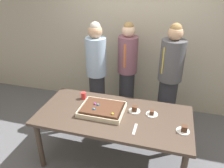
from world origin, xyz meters
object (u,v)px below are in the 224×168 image
(party_table, at_px, (114,120))
(person_serving_front, at_px, (169,79))
(plated_slice_far_left, at_px, (134,110))
(sheet_cake, at_px, (102,109))
(cake_server_utensil, at_px, (135,129))
(person_green_shirt_behind, at_px, (97,72))
(person_striped_tie_right, at_px, (127,70))
(plated_slice_near_right, at_px, (152,114))
(drink_cup_nearest, at_px, (84,96))
(plated_slice_near_left, at_px, (184,130))

(party_table, bearing_deg, person_serving_front, 55.71)
(party_table, xyz_separation_m, plated_slice_far_left, (0.24, 0.14, 0.11))
(sheet_cake, xyz_separation_m, cake_server_utensil, (0.47, -0.24, -0.03))
(sheet_cake, relative_size, person_green_shirt_behind, 0.33)
(cake_server_utensil, relative_size, person_striped_tie_right, 0.12)
(sheet_cake, bearing_deg, plated_slice_near_right, 9.32)
(party_table, height_order, sheet_cake, sheet_cake)
(party_table, height_order, person_serving_front, person_serving_front)
(person_striped_tie_right, bearing_deg, sheet_cake, -0.00)
(person_striped_tie_right, bearing_deg, person_green_shirt_behind, -53.00)
(person_striped_tie_right, bearing_deg, plated_slice_near_right, 32.17)
(plated_slice_near_right, distance_m, drink_cup_nearest, 0.99)
(cake_server_utensil, xyz_separation_m, person_serving_front, (0.32, 1.14, 0.15))
(plated_slice_far_left, xyz_separation_m, person_green_shirt_behind, (-0.76, 0.72, 0.13))
(party_table, xyz_separation_m, plated_slice_near_left, (0.85, -0.11, 0.11))
(plated_slice_near_left, xyz_separation_m, plated_slice_far_left, (-0.61, 0.25, 0.00))
(cake_server_utensil, height_order, person_green_shirt_behind, person_green_shirt_behind)
(person_serving_front, bearing_deg, plated_slice_near_right, 29.59)
(drink_cup_nearest, bearing_deg, sheet_cake, -33.76)
(sheet_cake, xyz_separation_m, drink_cup_nearest, (-0.35, 0.24, 0.01))
(drink_cup_nearest, relative_size, person_green_shirt_behind, 0.06)
(party_table, relative_size, plated_slice_far_left, 12.90)
(plated_slice_far_left, relative_size, person_green_shirt_behind, 0.09)
(sheet_cake, distance_m, plated_slice_near_left, 1.02)
(plated_slice_near_left, height_order, person_serving_front, person_serving_front)
(plated_slice_far_left, bearing_deg, party_table, -150.19)
(drink_cup_nearest, bearing_deg, person_green_shirt_behind, 91.07)
(drink_cup_nearest, bearing_deg, person_serving_front, 30.18)
(drink_cup_nearest, xyz_separation_m, person_striped_tie_right, (0.44, 0.89, 0.08))
(plated_slice_far_left, xyz_separation_m, drink_cup_nearest, (-0.75, 0.12, 0.02))
(party_table, xyz_separation_m, plated_slice_near_right, (0.46, 0.12, 0.10))
(plated_slice_far_left, distance_m, person_serving_front, 0.89)
(person_serving_front, distance_m, person_green_shirt_behind, 1.16)
(person_green_shirt_behind, bearing_deg, person_serving_front, 69.66)
(person_serving_front, relative_size, person_striped_tie_right, 1.04)
(plated_slice_near_left, bearing_deg, drink_cup_nearest, 164.89)
(person_green_shirt_behind, relative_size, person_striped_tie_right, 1.02)
(plated_slice_near_left, bearing_deg, person_striped_tie_right, 126.37)
(cake_server_utensil, bearing_deg, plated_slice_far_left, 101.33)
(plated_slice_near_right, relative_size, person_green_shirt_behind, 0.09)
(sheet_cake, xyz_separation_m, plated_slice_near_left, (1.01, -0.13, -0.01))
(plated_slice_near_right, height_order, cake_server_utensil, plated_slice_near_right)
(party_table, xyz_separation_m, drink_cup_nearest, (-0.51, 0.26, 0.13))
(drink_cup_nearest, relative_size, person_serving_front, 0.06)
(plated_slice_near_left, relative_size, plated_slice_far_left, 1.00)
(plated_slice_near_left, height_order, person_striped_tie_right, person_striped_tie_right)
(drink_cup_nearest, distance_m, person_striped_tie_right, 0.99)
(plated_slice_near_right, bearing_deg, sheet_cake, -170.68)
(plated_slice_near_left, bearing_deg, sheet_cake, 172.58)
(plated_slice_near_right, distance_m, person_serving_front, 0.83)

